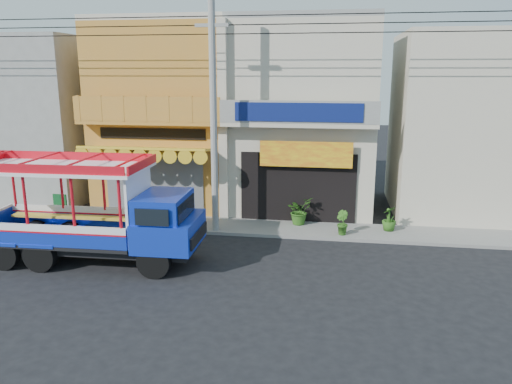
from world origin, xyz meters
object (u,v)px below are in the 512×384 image
at_px(utility_pole, 217,100).
at_px(potted_plant_c, 389,219).
at_px(green_sign, 61,207).
at_px(potted_plant_a, 299,211).
at_px(songthaew_truck, 103,214).
at_px(potted_plant_b, 342,223).

height_order(utility_pole, potted_plant_c, utility_pole).
height_order(green_sign, potted_plant_a, potted_plant_a).
xyz_separation_m(songthaew_truck, potted_plant_a, (5.87, 4.81, -0.98)).
bearing_deg(potted_plant_a, utility_pole, 154.23).
xyz_separation_m(songthaew_truck, potted_plant_c, (9.32, 4.50, -1.05)).
bearing_deg(potted_plant_c, potted_plant_b, -29.48).
relative_size(potted_plant_a, potted_plant_b, 1.21).
relative_size(utility_pole, songthaew_truck, 3.81).
bearing_deg(utility_pole, green_sign, 173.17).
xyz_separation_m(utility_pole, potted_plant_a, (2.95, 1.25, -4.37)).
bearing_deg(potted_plant_a, green_sign, 133.68).
relative_size(songthaew_truck, potted_plant_a, 6.71).
xyz_separation_m(green_sign, potted_plant_a, (9.98, 0.41, 0.16)).
distance_m(utility_pole, songthaew_truck, 5.72).
bearing_deg(potted_plant_c, songthaew_truck, -26.43).
bearing_deg(potted_plant_b, potted_plant_a, 27.71).
bearing_deg(songthaew_truck, utility_pole, 50.72).
bearing_deg(potted_plant_c, green_sign, -51.82).
distance_m(green_sign, potted_plant_c, 13.42).
bearing_deg(green_sign, songthaew_truck, -47.03).
height_order(potted_plant_b, potted_plant_c, potted_plant_c).
xyz_separation_m(green_sign, potted_plant_b, (11.64, -0.65, 0.06)).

